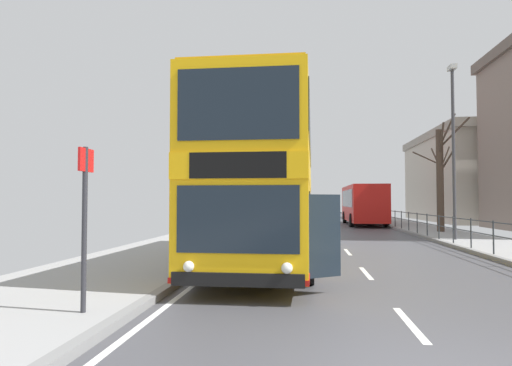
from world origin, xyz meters
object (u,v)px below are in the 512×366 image
object	(u,v)px
double_decker_bus_main	(267,183)
street_lamp_far_side	(453,138)
bus_stop_sign_near	(85,209)
background_bus_far_lane	(363,203)
bare_tree_far_00	(441,176)
background_building_00	(471,177)

from	to	relation	value
double_decker_bus_main	street_lamp_far_side	distance (m)	11.19
bus_stop_sign_near	street_lamp_far_side	size ratio (longest dim) A/B	0.33
background_bus_far_lane	street_lamp_far_side	xyz separation A→B (m)	(2.06, -14.96, 2.99)
bus_stop_sign_near	street_lamp_far_side	world-z (taller)	street_lamp_far_side
street_lamp_far_side	bare_tree_far_00	distance (m)	5.65
street_lamp_far_side	background_building_00	xyz separation A→B (m)	(8.76, 22.97, -0.55)
background_bus_far_lane	bus_stop_sign_near	bearing A→B (deg)	-105.15
bus_stop_sign_near	background_building_00	bearing A→B (deg)	63.30
bare_tree_far_00	background_building_00	size ratio (longest dim) A/B	0.36
double_decker_bus_main	background_building_00	bearing A→B (deg)	61.87
double_decker_bus_main	street_lamp_far_side	bearing A→B (deg)	45.39
background_building_00	bare_tree_far_00	bearing A→B (deg)	-113.85
double_decker_bus_main	background_bus_far_lane	size ratio (longest dim) A/B	1.05
background_building_00	street_lamp_far_side	bearing A→B (deg)	-110.88
double_decker_bus_main	bare_tree_far_00	xyz separation A→B (m)	(8.68, 13.18, 0.89)
street_lamp_far_side	bus_stop_sign_near	bearing A→B (deg)	-124.95
background_bus_far_lane	street_lamp_far_side	distance (m)	15.39
background_bus_far_lane	bare_tree_far_00	world-z (taller)	bare_tree_far_00
bus_stop_sign_near	bare_tree_far_00	bearing A→B (deg)	60.86
background_bus_far_lane	bare_tree_far_00	xyz separation A→B (m)	(3.05, -9.57, 1.60)
street_lamp_far_side	background_building_00	distance (m)	24.59
bus_stop_sign_near	background_building_00	size ratio (longest dim) A/B	0.14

